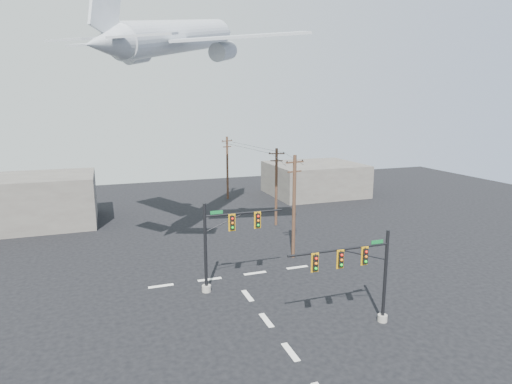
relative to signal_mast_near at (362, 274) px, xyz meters
name	(u,v)px	position (x,y,z in m)	size (l,w,h in m)	color
ground	(291,352)	(-5.50, -1.23, -3.65)	(120.00, 120.00, 0.00)	black
lane_markings	(260,311)	(-5.50, 4.11, -3.64)	(14.00, 21.20, 0.01)	silver
signal_mast_near	(362,274)	(0.00, 0.00, 0.00)	(7.34, 0.70, 6.37)	gray
signal_mast_far	(223,244)	(-6.93, 8.52, 0.12)	(6.60, 0.78, 7.05)	gray
utility_pole_a	(294,205)	(1.23, 13.26, 1.47)	(1.94, 0.55, 9.78)	#482C1F
utility_pole_b	(276,186)	(3.87, 24.11, 1.20)	(1.81, 0.73, 9.27)	#482C1F
utility_pole_c	(227,167)	(2.38, 40.15, 1.35)	(1.84, 0.89, 9.54)	#482C1F
power_lines	(261,151)	(2.89, 26.63, 5.11)	(4.37, 26.90, 0.15)	black
airliner	(179,37)	(-8.02, 18.77, 16.58)	(20.92, 22.58, 7.20)	silver
building_left	(14,202)	(-25.50, 33.77, -0.65)	(18.00, 10.00, 6.00)	#656159
building_right	(314,179)	(16.50, 38.77, -1.15)	(14.00, 12.00, 5.00)	#656159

